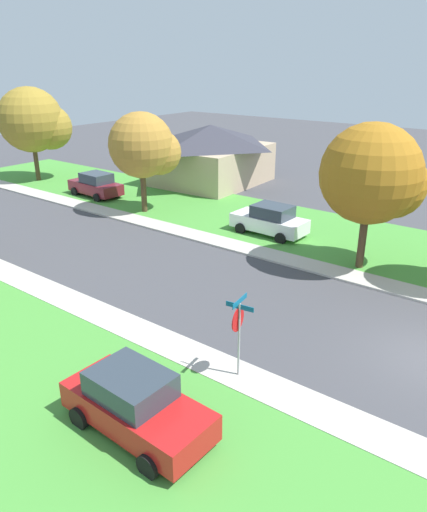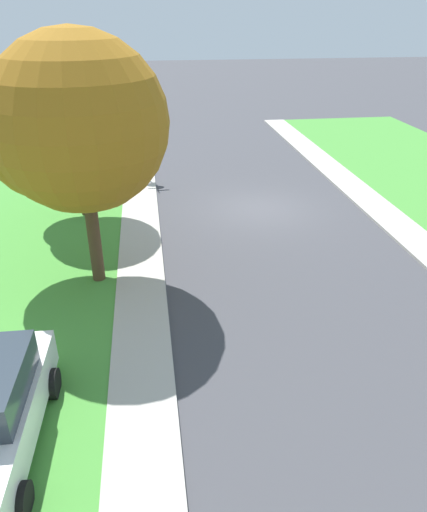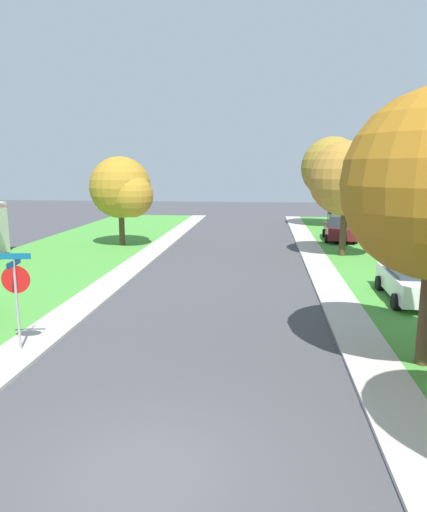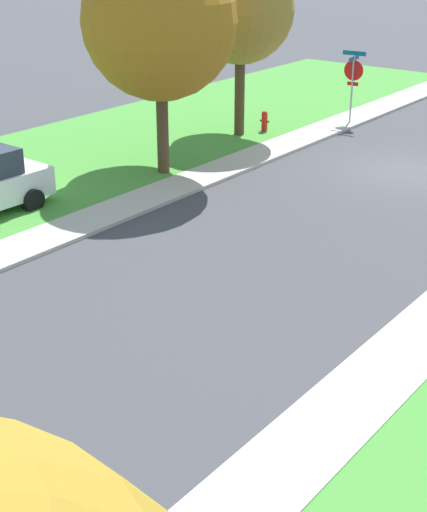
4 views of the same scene
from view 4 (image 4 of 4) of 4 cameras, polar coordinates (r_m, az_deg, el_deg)
name	(u,v)px [view 4 (image 4 of 4)]	position (r m, az deg, el deg)	size (l,w,h in m)	color
ground_plane	(408,172)	(25.18, 14.12, 6.01)	(120.00, 120.00, 0.00)	#424247
sidewalk_east	(3,255)	(18.84, -15.20, 0.09)	(1.40, 56.00, 0.10)	#B7B2A8
sidewalk_west	(363,392)	(13.35, 10.95, -9.77)	(1.40, 56.00, 0.10)	#B7B2A8
stop_sign_near_corner	(353,75)	(30.40, 10.22, 12.95)	(0.92, 0.92, 2.77)	#9E9EA3
tree_across_right	(157,25)	(23.59, -4.17, 16.54)	(4.88, 4.54, 6.85)	#4C3823
tree_sidewalk_far	(238,13)	(28.06, 1.82, 17.44)	(3.97, 3.69, 6.28)	#4C3823
fire_hydrant	(264,121)	(29.00, 3.77, 9.85)	(0.38, 0.22, 0.83)	red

